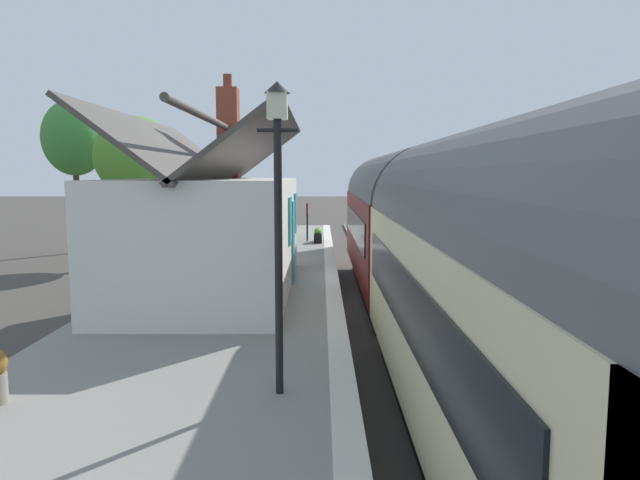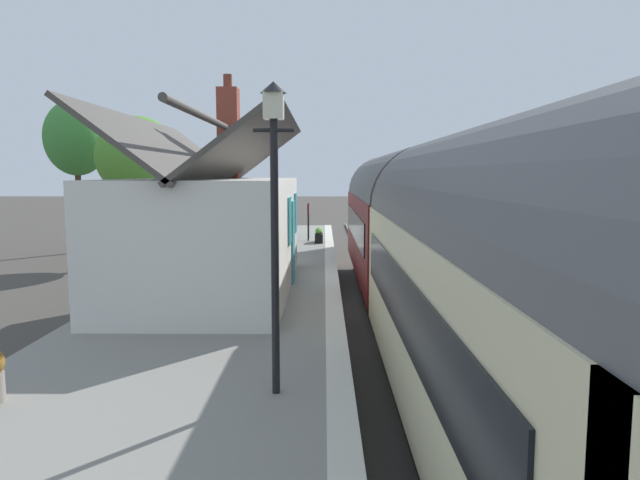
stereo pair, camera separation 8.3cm
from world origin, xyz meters
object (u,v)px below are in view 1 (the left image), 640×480
(train, at_px, (499,284))
(tree_distant, at_px, (136,158))
(planter_under_sign, at_px, (275,239))
(planter_edge_near, at_px, (234,228))
(tree_far_right, at_px, (74,138))
(bench_mid_platform, at_px, (278,236))
(lamp_post_platform, at_px, (278,181))
(bench_near_building, at_px, (287,226))
(station_building, at_px, (214,229))
(planter_corner_building, at_px, (318,235))
(station_sign_board, at_px, (307,212))

(train, bearing_deg, tree_distant, 31.95)
(planter_under_sign, relative_size, planter_edge_near, 0.88)
(tree_far_right, bearing_deg, bench_mid_platform, -119.51)
(train, xyz_separation_m, lamp_post_platform, (-0.45, 2.90, 1.37))
(planter_under_sign, relative_size, tree_distant, 0.15)
(bench_near_building, xyz_separation_m, tree_distant, (-2.43, 5.89, 2.96))
(train, distance_m, station_building, 7.79)
(bench_near_building, xyz_separation_m, lamp_post_platform, (-18.61, -1.02, 2.22))
(planter_edge_near, distance_m, tree_distant, 4.84)
(bench_near_building, height_order, lamp_post_platform, lamp_post_platform)
(train, distance_m, planter_edge_near, 17.67)
(planter_under_sign, xyz_separation_m, tree_far_right, (4.42, 9.56, 4.14))
(station_building, bearing_deg, planter_corner_building, -13.96)
(station_building, bearing_deg, bench_near_building, -4.69)
(bench_mid_platform, height_order, planter_edge_near, planter_edge_near)
(planter_edge_near, relative_size, tree_far_right, 0.14)
(bench_near_building, bearing_deg, tree_far_right, 84.13)
(station_building, distance_m, bench_mid_platform, 7.71)
(lamp_post_platform, bearing_deg, bench_mid_platform, 4.33)
(planter_under_sign, height_order, planter_edge_near, planter_edge_near)
(planter_corner_building, relative_size, planter_edge_near, 0.89)
(lamp_post_platform, bearing_deg, planter_under_sign, 4.79)
(tree_far_right, bearing_deg, planter_under_sign, -114.85)
(bench_near_building, distance_m, lamp_post_platform, 18.77)
(station_building, distance_m, planter_edge_near, 10.64)
(train, height_order, station_building, station_building)
(bench_mid_platform, bearing_deg, planter_edge_near, 35.22)
(planter_under_sign, bearing_deg, tree_far_right, 65.15)
(lamp_post_platform, distance_m, tree_distant, 17.60)
(bench_near_building, bearing_deg, planter_under_sign, 175.74)
(station_building, height_order, planter_edge_near, station_building)
(bench_mid_platform, height_order, lamp_post_platform, lamp_post_platform)
(planter_under_sign, bearing_deg, lamp_post_platform, -175.21)
(train, xyz_separation_m, planter_under_sign, (14.74, 4.17, -1.06))
(bench_mid_platform, bearing_deg, tree_far_right, 60.49)
(train, xyz_separation_m, station_building, (6.05, 4.91, 0.14))
(train, distance_m, planter_corner_building, 16.00)
(station_building, relative_size, planter_edge_near, 8.09)
(bench_near_building, bearing_deg, station_sign_board, -148.99)
(planter_corner_building, xyz_separation_m, planter_under_sign, (-1.03, 1.68, -0.03))
(train, height_order, planter_corner_building, train)
(planter_corner_building, relative_size, planter_under_sign, 1.01)
(station_building, bearing_deg, planter_edge_near, 6.13)
(bench_mid_platform, height_order, tree_distant, tree_distant)
(station_building, relative_size, station_sign_board, 5.14)
(station_building, bearing_deg, bench_mid_platform, -7.12)
(station_sign_board, bearing_deg, train, -169.89)
(station_building, distance_m, bench_near_building, 12.19)
(station_building, distance_m, tree_far_right, 16.08)
(planter_under_sign, bearing_deg, planter_corner_building, -58.49)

